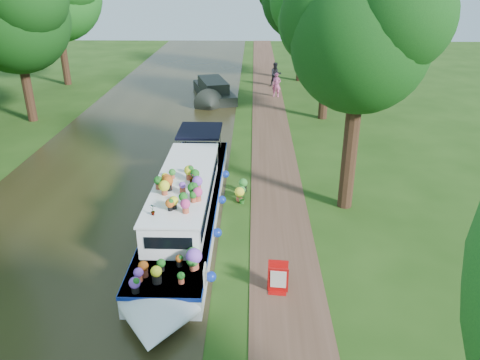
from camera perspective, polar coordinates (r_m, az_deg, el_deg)
name	(u,v)px	position (r m, az deg, el deg)	size (l,w,h in m)	color
ground	(247,245)	(16.05, 0.89, -7.91)	(100.00, 100.00, 0.00)	#1D3D0F
canal_water	(73,242)	(17.18, -19.71, -7.12)	(10.00, 100.00, 0.02)	black
towpath	(283,245)	(16.08, 5.22, -7.90)	(2.20, 100.00, 0.03)	#4C3123
plant_boat	(185,204)	(16.93, -6.67, -2.95)	(2.29, 13.52, 2.25)	white
tree_near_overhang	(361,32)	(17.16, 14.55, 17.03)	(5.52, 5.28, 8.99)	black
tree_near_mid	(330,10)	(29.07, 10.88, 19.70)	(6.90, 6.60, 9.40)	black
tree_far_c	(13,9)	(30.93, -25.95, 18.25)	(7.13, 6.82, 9.59)	black
second_boat	(213,91)	(34.40, -3.27, 10.80)	(3.70, 7.51, 1.38)	black
sandwich_board	(278,279)	(13.72, 4.65, -11.99)	(0.60, 0.51, 0.93)	#AF0D0C
pedestrian_pink	(276,85)	(34.83, 4.46, 11.50)	(0.63, 0.41, 1.73)	#D75897
pedestrian_dark	(276,74)	(38.08, 4.38, 12.71)	(0.91, 0.71, 1.87)	black
verge_plant	(242,199)	(18.64, 0.29, -2.33)	(0.36, 0.31, 0.40)	#25641E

